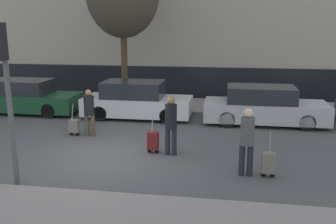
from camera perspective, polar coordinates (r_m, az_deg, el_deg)
name	(u,v)px	position (r m, az deg, el deg)	size (l,w,h in m)	color
ground_plane	(106,156)	(11.04, -9.44, -6.64)	(80.00, 80.00, 0.00)	#4C4C4F
sidewalk_near	(44,219)	(7.86, -18.41, -15.22)	(28.00, 2.50, 0.12)	gray
sidewalk_far	(153,104)	(17.54, -2.24, 1.19)	(28.00, 3.00, 0.12)	gray
parked_car_0	(23,97)	(17.18, -21.17, 2.10)	(4.70, 1.72, 1.42)	#194728
parked_car_1	(136,101)	(15.22, -4.84, 1.69)	(4.34, 1.74, 1.49)	silver
parked_car_2	(264,106)	(14.67, 14.39, 0.82)	(4.57, 1.74, 1.44)	#B7BABF
pedestrian_left	(89,110)	(12.85, -11.93, 0.29)	(0.35, 0.34, 1.60)	#4C4233
trolley_left	(74,126)	(13.15, -14.12, -2.08)	(0.34, 0.29, 1.10)	slate
pedestrian_center	(171,122)	(10.71, 0.45, -1.54)	(0.35, 0.34, 1.73)	#23232D
trolley_center	(153,141)	(11.04, -2.30, -4.38)	(0.34, 0.29, 1.18)	maroon
pedestrian_right	(247,138)	(9.44, 11.95, -3.87)	(0.35, 0.34, 1.73)	#23232D
trolley_right	(268,163)	(9.67, 15.06, -7.48)	(0.34, 0.29, 1.17)	slate
traffic_light	(3,73)	(8.95, -23.78, 5.46)	(0.28, 0.47, 3.76)	#515154
parked_bicycle	(253,98)	(17.17, 12.77, 2.07)	(1.77, 0.06, 0.96)	black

